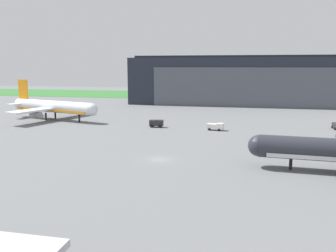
{
  "coord_description": "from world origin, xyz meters",
  "views": [
    {
      "loc": [
        16.09,
        -65.57,
        18.19
      ],
      "look_at": [
        -2.7,
        21.0,
        3.03
      ],
      "focal_mm": 37.94,
      "sensor_mm": 36.0,
      "label": 1
    }
  ],
  "objects_px": {
    "stair_truck": "(215,126)",
    "airliner_far_right": "(53,107)",
    "maintenance_hangar": "(244,81)",
    "baggage_tug": "(156,123)"
  },
  "relations": [
    {
      "from": "maintenance_hangar",
      "to": "baggage_tug",
      "type": "xyz_separation_m",
      "value": [
        -24.71,
        -71.94,
        -9.72
      ]
    },
    {
      "from": "maintenance_hangar",
      "to": "baggage_tug",
      "type": "distance_m",
      "value": 76.69
    },
    {
      "from": "maintenance_hangar",
      "to": "baggage_tug",
      "type": "relative_size",
      "value": 26.18
    },
    {
      "from": "maintenance_hangar",
      "to": "baggage_tug",
      "type": "height_order",
      "value": "maintenance_hangar"
    },
    {
      "from": "stair_truck",
      "to": "airliner_far_right",
      "type": "bearing_deg",
      "value": 171.65
    },
    {
      "from": "baggage_tug",
      "to": "stair_truck",
      "type": "relative_size",
      "value": 0.82
    },
    {
      "from": "maintenance_hangar",
      "to": "airliner_far_right",
      "type": "xyz_separation_m",
      "value": [
        -62.29,
        -65.06,
        -6.62
      ]
    },
    {
      "from": "airliner_far_right",
      "to": "baggage_tug",
      "type": "bearing_deg",
      "value": -10.38
    },
    {
      "from": "maintenance_hangar",
      "to": "stair_truck",
      "type": "distance_m",
      "value": 74.17
    },
    {
      "from": "maintenance_hangar",
      "to": "stair_truck",
      "type": "xyz_separation_m",
      "value": [
        -7.08,
        -73.17,
        -9.89
      ]
    }
  ]
}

